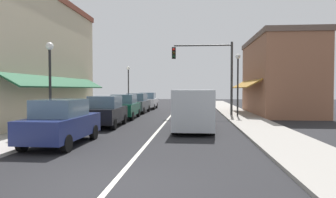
% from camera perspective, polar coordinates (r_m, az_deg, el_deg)
% --- Properties ---
extents(ground_plane, '(80.00, 80.00, 0.00)m').
position_cam_1_polar(ground_plane, '(24.49, 0.53, -3.16)').
color(ground_plane, black).
extents(sidewalk_left, '(2.60, 56.00, 0.12)m').
position_cam_1_polar(sidewalk_left, '(25.49, -11.91, -2.87)').
color(sidewalk_left, '#A39E99').
rests_on(sidewalk_left, ground).
extents(sidewalk_right, '(2.60, 56.00, 0.12)m').
position_cam_1_polar(sidewalk_right, '(24.69, 13.38, -3.04)').
color(sidewalk_right, gray).
rests_on(sidewalk_right, ground).
extents(lane_center_stripe, '(0.14, 52.00, 0.01)m').
position_cam_1_polar(lane_center_stripe, '(24.49, 0.53, -3.16)').
color(lane_center_stripe, silver).
rests_on(lane_center_stripe, ground).
extents(storefront_left_block, '(6.72, 14.20, 8.22)m').
position_cam_1_polar(storefront_left_block, '(21.64, -26.99, 6.85)').
color(storefront_left_block, '#BCAD8E').
rests_on(storefront_left_block, ground).
extents(storefront_right_block, '(5.79, 10.20, 6.51)m').
position_cam_1_polar(storefront_right_block, '(27.31, 20.18, 4.09)').
color(storefront_right_block, '#8E5B42').
rests_on(storefront_right_block, ground).
extents(parked_car_nearest_left, '(1.83, 4.12, 1.77)m').
position_cam_1_polar(parked_car_nearest_left, '(12.38, -19.45, -4.18)').
color(parked_car_nearest_left, navy).
rests_on(parked_car_nearest_left, ground).
extents(parked_car_second_left, '(1.87, 4.15, 1.77)m').
position_cam_1_polar(parked_car_second_left, '(17.66, -11.66, -2.31)').
color(parked_car_second_left, black).
rests_on(parked_car_second_left, ground).
extents(parked_car_third_left, '(1.86, 4.14, 1.77)m').
position_cam_1_polar(parked_car_third_left, '(22.23, -8.22, -1.43)').
color(parked_car_third_left, '#0F4C33').
rests_on(parked_car_third_left, ground).
extents(parked_car_far_left, '(1.85, 4.13, 1.77)m').
position_cam_1_polar(parked_car_far_left, '(27.33, -5.83, -0.80)').
color(parked_car_far_left, '#4C5156').
rests_on(parked_car_far_left, ground).
extents(parked_car_distant_left, '(1.83, 4.13, 1.77)m').
position_cam_1_polar(parked_car_distant_left, '(32.78, -3.81, -0.34)').
color(parked_car_distant_left, silver).
rests_on(parked_car_distant_left, ground).
extents(van_in_lane, '(2.07, 5.21, 2.12)m').
position_cam_1_polar(van_in_lane, '(15.85, 4.92, -1.79)').
color(van_in_lane, '#B2B7BC').
rests_on(van_in_lane, ground).
extents(traffic_signal_mast_arm, '(4.76, 0.50, 5.84)m').
position_cam_1_polar(traffic_signal_mast_arm, '(24.03, 8.14, 6.17)').
color(traffic_signal_mast_arm, '#333333').
rests_on(traffic_signal_mast_arm, ground).
extents(street_lamp_left_near, '(0.36, 0.36, 4.35)m').
position_cam_1_polar(street_lamp_left_near, '(15.27, -21.37, 4.80)').
color(street_lamp_left_near, black).
rests_on(street_lamp_left_near, ground).
extents(street_lamp_right_mid, '(0.36, 0.36, 4.78)m').
position_cam_1_polar(street_lamp_right_mid, '(23.23, 13.03, 4.46)').
color(street_lamp_right_mid, black).
rests_on(street_lamp_right_mid, ground).
extents(street_lamp_left_far, '(0.36, 0.36, 4.48)m').
position_cam_1_polar(street_lamp_left_far, '(31.34, -7.48, 3.50)').
color(street_lamp_left_far, black).
rests_on(street_lamp_left_far, ground).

